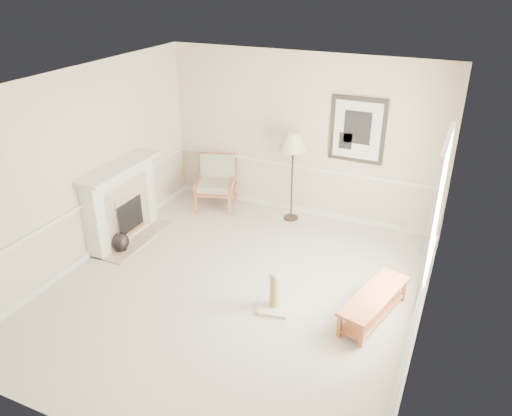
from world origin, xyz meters
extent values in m
plane|color=silver|center=(0.00, 0.00, 0.00)|extent=(5.50, 5.50, 0.00)
cube|color=beige|center=(0.00, 2.75, 1.45)|extent=(5.00, 0.04, 2.90)
cube|color=beige|center=(0.00, -2.75, 1.45)|extent=(5.00, 0.04, 2.90)
cube|color=beige|center=(-2.50, 0.00, 1.45)|extent=(0.04, 5.50, 2.90)
cube|color=beige|center=(2.50, 0.00, 1.45)|extent=(0.04, 5.50, 2.90)
cube|color=white|center=(0.00, 0.00, 2.90)|extent=(5.00, 5.50, 0.04)
cube|color=white|center=(0.00, 2.73, 0.05)|extent=(4.95, 0.04, 0.10)
cube|color=white|center=(0.00, 2.73, 0.90)|extent=(4.95, 0.04, 0.05)
cube|color=white|center=(2.46, 0.40, 1.50)|extent=(0.03, 1.20, 1.80)
cube|color=white|center=(2.45, 0.40, 1.50)|extent=(0.05, 1.34, 1.94)
cube|color=black|center=(0.95, 2.72, 1.70)|extent=(0.92, 0.04, 1.10)
cube|color=white|center=(0.95, 2.69, 1.70)|extent=(0.78, 0.01, 0.96)
cube|color=black|center=(0.95, 2.69, 1.75)|extent=(0.45, 0.01, 0.55)
cube|color=white|center=(-2.36, 0.60, 0.62)|extent=(0.28, 1.50, 1.25)
cube|color=white|center=(-2.31, 0.60, 1.28)|extent=(0.46, 1.64, 0.06)
cube|color=#C6B28E|center=(-2.21, 0.60, 0.55)|extent=(0.02, 1.05, 0.95)
cube|color=black|center=(-2.20, 0.60, 0.42)|extent=(0.02, 0.62, 0.58)
cube|color=#C98C43|center=(-2.20, 0.60, 0.16)|extent=(0.01, 0.66, 0.05)
cube|color=#C6B28E|center=(-2.20, 0.60, 0.01)|extent=(0.60, 1.50, 0.03)
sphere|color=black|center=(-2.15, 0.21, 0.17)|extent=(0.30, 0.30, 0.30)
cylinder|color=black|center=(-2.15, 0.21, 0.04)|extent=(0.19, 0.19, 0.09)
cylinder|color=black|center=(-2.15, 0.21, 0.57)|extent=(0.09, 0.10, 0.48)
cylinder|color=black|center=(-2.15, 0.21, 0.53)|extent=(0.11, 0.13, 0.39)
cylinder|color=black|center=(-2.15, 0.21, 0.60)|extent=(0.05, 0.06, 0.56)
cube|color=#9E5D33|center=(-1.74, 1.90, 0.19)|extent=(0.08, 0.08, 0.39)
cube|color=#9E5D33|center=(-1.93, 2.50, 0.19)|extent=(0.08, 0.08, 0.39)
cube|color=#9E5D33|center=(-1.13, 2.10, 0.19)|extent=(0.08, 0.08, 0.39)
cube|color=#9E5D33|center=(-1.33, 2.70, 0.19)|extent=(0.08, 0.08, 0.39)
cube|color=#9E5D33|center=(-1.53, 2.30, 0.36)|extent=(0.90, 0.90, 0.05)
cube|color=#9E5D33|center=(-1.63, 2.61, 0.67)|extent=(0.73, 0.38, 0.56)
cube|color=#9E5D33|center=(-1.83, 2.20, 0.53)|extent=(0.28, 0.70, 0.05)
cube|color=#9E5D33|center=(-1.23, 2.40, 0.53)|extent=(0.28, 0.70, 0.05)
cube|color=beige|center=(-1.53, 2.30, 0.45)|extent=(0.82, 0.82, 0.12)
cube|color=beige|center=(-1.61, 2.55, 0.69)|extent=(0.68, 0.39, 0.50)
cylinder|color=black|center=(-0.05, 2.40, 0.01)|extent=(0.27, 0.27, 0.03)
cylinder|color=black|center=(-0.05, 2.40, 0.76)|extent=(0.03, 0.03, 1.47)
cone|color=beige|center=(-0.05, 2.40, 1.47)|extent=(0.60, 0.60, 0.32)
cube|color=#9E5D33|center=(1.92, 0.18, 0.36)|extent=(0.72, 1.37, 0.04)
cube|color=#9E5D33|center=(1.92, 0.18, 0.09)|extent=(0.64, 1.26, 0.03)
cube|color=#9E5D33|center=(1.62, -0.36, 0.17)|extent=(0.06, 0.06, 0.34)
cube|color=#9E5D33|center=(1.91, -0.44, 0.17)|extent=(0.06, 0.06, 0.34)
cube|color=#9E5D33|center=(1.93, 0.80, 0.17)|extent=(0.06, 0.06, 0.34)
cube|color=#9E5D33|center=(2.22, 0.72, 0.17)|extent=(0.06, 0.06, 0.34)
cube|color=silver|center=(0.67, -0.16, 0.03)|extent=(0.47, 0.47, 0.05)
cylinder|color=tan|center=(0.67, -0.16, 0.30)|extent=(0.13, 0.13, 0.49)
cylinder|color=silver|center=(0.67, -0.16, 0.56)|extent=(0.15, 0.15, 0.04)
camera|label=1|loc=(2.66, -5.21, 4.18)|focal=35.00mm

